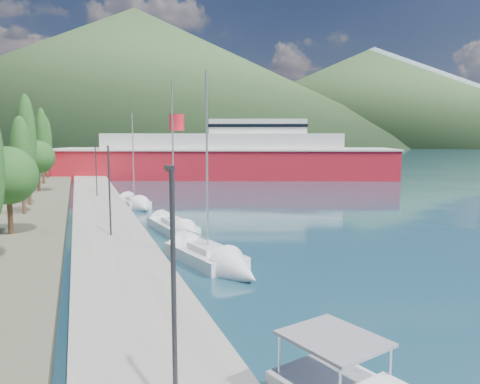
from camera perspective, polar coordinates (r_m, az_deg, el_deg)
name	(u,v)px	position (r m, az deg, el deg)	size (l,w,h in m)	color
ground	(118,162)	(138.11, -14.69, 3.56)	(1400.00, 1400.00, 0.00)	#1A3F51
quay	(102,215)	(44.10, -16.42, -2.69)	(5.00, 88.00, 0.80)	gray
hills_far	(190,84)	(657.27, -6.15, 12.98)	(1480.00, 900.00, 180.00)	slate
hills_near	(210,86)	(407.06, -3.71, 12.77)	(1010.00, 520.00, 115.00)	#334F2A
tree_row	(27,154)	(50.11, -24.50, 4.27)	(4.11, 63.81, 10.86)	#47301E
lamp_posts	(109,187)	(32.70, -15.65, 0.58)	(0.15, 44.80, 6.06)	#2D2D33
sailboat_near	(222,264)	(26.62, -2.20, -8.82)	(4.44, 8.82, 12.16)	silver
sailboat_mid	(182,232)	(35.70, -7.12, -4.84)	(3.45, 8.91, 12.49)	silver
sailboat_far	(138,205)	(49.83, -12.29, -1.60)	(3.48, 7.63, 10.81)	silver
ferry	(225,158)	(83.33, -1.90, 4.20)	(60.28, 32.79, 11.85)	red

